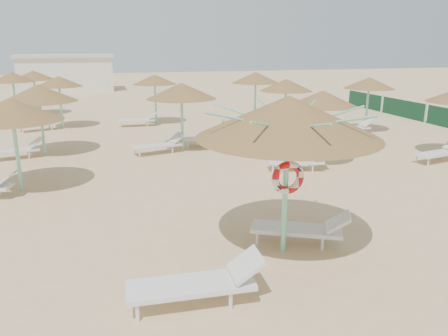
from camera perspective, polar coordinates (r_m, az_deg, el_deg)
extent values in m
plane|color=#D8B883|center=(9.48, 5.13, -10.34)|extent=(120.00, 120.00, 0.00)
cylinder|color=#7FDDBA|center=(8.87, 8.02, -2.81)|extent=(0.11, 0.11, 2.71)
cone|color=olive|center=(8.52, 8.40, 6.64)|extent=(3.61, 3.61, 0.81)
cylinder|color=#7FDDBA|center=(8.57, 8.32, 4.85)|extent=(0.20, 0.20, 0.12)
cylinder|color=#7FDDBA|center=(8.89, 13.33, 6.51)|extent=(1.63, 0.04, 0.41)
cylinder|color=#7FDDBA|center=(9.30, 10.27, 7.08)|extent=(1.19, 1.19, 0.41)
cylinder|color=#7FDDBA|center=(9.28, 6.32, 7.22)|extent=(0.04, 1.63, 0.41)
cylinder|color=#7FDDBA|center=(8.86, 3.34, 6.87)|extent=(1.19, 1.19, 0.41)
cylinder|color=#7FDDBA|center=(8.23, 3.05, 6.18)|extent=(1.63, 0.04, 0.41)
cylinder|color=#7FDDBA|center=(7.77, 6.14, 5.53)|extent=(1.19, 1.19, 0.41)
cylinder|color=#7FDDBA|center=(7.79, 10.85, 5.36)|extent=(0.04, 1.63, 0.41)
cylinder|color=#7FDDBA|center=(8.27, 13.78, 5.80)|extent=(1.19, 1.19, 0.41)
torus|color=red|center=(8.70, 8.35, -1.25)|extent=(0.68, 0.15, 0.68)
cylinder|color=silver|center=(7.27, -11.24, -18.07)|extent=(0.07, 0.07, 0.31)
cylinder|color=silver|center=(7.74, -11.39, -15.80)|extent=(0.07, 0.07, 0.31)
cylinder|color=silver|center=(7.42, 0.88, -16.94)|extent=(0.07, 0.07, 0.31)
cylinder|color=silver|center=(7.88, -0.11, -14.81)|extent=(0.07, 0.07, 0.31)
cube|color=silver|center=(7.45, -4.35, -15.05)|extent=(2.13, 0.78, 0.09)
cube|color=silver|center=(7.49, 2.90, -12.50)|extent=(0.57, 0.69, 0.40)
cylinder|color=silver|center=(9.53, 4.35, -9.22)|extent=(0.06, 0.06, 0.28)
cylinder|color=silver|center=(9.99, 4.68, -7.99)|extent=(0.06, 0.06, 0.28)
cylinder|color=silver|center=(9.50, 12.72, -9.68)|extent=(0.06, 0.06, 0.28)
cylinder|color=silver|center=(9.96, 12.65, -8.43)|extent=(0.06, 0.06, 0.28)
cube|color=silver|center=(9.64, 9.40, -7.89)|extent=(2.01, 1.42, 0.08)
cube|color=silver|center=(9.58, 14.67, -6.79)|extent=(0.71, 0.77, 0.37)
cylinder|color=#7FDDBA|center=(13.98, -25.41, 1.83)|extent=(0.11, 0.11, 2.30)
cone|color=olive|center=(13.76, -26.02, 6.85)|extent=(2.80, 2.80, 0.63)
cylinder|color=#7FDDBA|center=(13.79, -25.90, 5.86)|extent=(0.20, 0.20, 0.12)
cylinder|color=silver|center=(14.07, -27.13, -2.59)|extent=(0.06, 0.06, 0.28)
cube|color=silver|center=(13.61, -26.62, -1.25)|extent=(0.60, 0.69, 0.36)
cylinder|color=#7FDDBA|center=(18.23, -22.68, 5.11)|extent=(0.11, 0.11, 2.30)
cone|color=olive|center=(18.06, -23.10, 8.99)|extent=(2.84, 2.84, 0.64)
cylinder|color=#7FDDBA|center=(18.09, -23.02, 8.22)|extent=(0.20, 0.20, 0.12)
cylinder|color=silver|center=(17.99, -24.12, 1.52)|extent=(0.06, 0.06, 0.28)
cylinder|color=silver|center=(18.48, -24.26, 1.86)|extent=(0.06, 0.06, 0.28)
cube|color=silver|center=(18.17, -25.97, 2.02)|extent=(1.99, 1.03, 0.08)
cube|color=silver|center=(18.17, -23.40, 3.10)|extent=(0.61, 0.69, 0.36)
cylinder|color=#7FDDBA|center=(23.84, -20.52, 7.61)|extent=(0.11, 0.11, 2.30)
cone|color=olive|center=(23.72, -20.81, 10.55)|extent=(2.33, 2.33, 0.52)
cylinder|color=#7FDDBA|center=(23.74, -20.75, 10.00)|extent=(0.20, 0.20, 0.12)
cylinder|color=silver|center=(23.34, -24.78, 4.47)|extent=(0.06, 0.06, 0.28)
cylinder|color=silver|center=(23.82, -25.00, 4.65)|extent=(0.06, 0.06, 0.28)
cylinder|color=silver|center=(23.60, -21.57, 4.94)|extent=(0.06, 0.06, 0.28)
cylinder|color=silver|center=(24.08, -21.85, 5.11)|extent=(0.06, 0.06, 0.28)
cube|color=silver|center=(23.69, -23.05, 5.27)|extent=(2.00, 1.21, 0.08)
cube|color=silver|center=(23.84, -21.11, 6.11)|extent=(0.66, 0.73, 0.36)
cylinder|color=#7FDDBA|center=(17.75, -5.49, 6.01)|extent=(0.11, 0.11, 2.30)
cone|color=olive|center=(17.58, -5.60, 10.01)|extent=(2.78, 2.78, 0.63)
cylinder|color=#7FDDBA|center=(17.61, -5.58, 9.22)|extent=(0.20, 0.20, 0.12)
cylinder|color=silver|center=(16.93, -10.96, 1.81)|extent=(0.06, 0.06, 0.28)
cylinder|color=silver|center=(17.39, -11.49, 2.15)|extent=(0.06, 0.06, 0.28)
cylinder|color=silver|center=(17.38, -6.75, 2.36)|extent=(0.06, 0.06, 0.28)
cylinder|color=silver|center=(17.83, -7.37, 2.68)|extent=(0.06, 0.06, 0.28)
cube|color=silver|center=(17.37, -8.76, 2.88)|extent=(1.99, 1.06, 0.08)
cube|color=silver|center=(17.63, -6.21, 3.97)|extent=(0.61, 0.70, 0.36)
cylinder|color=silver|center=(18.24, -4.73, 3.06)|extent=(0.06, 0.06, 0.28)
cylinder|color=silver|center=(18.73, -4.65, 3.40)|extent=(0.06, 0.06, 0.28)
cylinder|color=silver|center=(18.21, -0.48, 3.10)|extent=(0.06, 0.06, 0.28)
cylinder|color=silver|center=(18.70, -0.51, 3.43)|extent=(0.06, 0.06, 0.28)
cube|color=silver|center=(18.42, -2.21, 3.80)|extent=(1.99, 1.06, 0.08)
cube|color=silver|center=(18.38, 0.44, 4.55)|extent=(0.61, 0.70, 0.36)
cylinder|color=#7FDDBA|center=(23.85, -8.92, 8.42)|extent=(0.11, 0.11, 2.30)
cone|color=olive|center=(23.73, -9.05, 11.36)|extent=(2.30, 2.30, 0.52)
cylinder|color=#7FDDBA|center=(23.75, -9.03, 10.82)|extent=(0.20, 0.20, 0.12)
cylinder|color=silver|center=(23.26, -13.33, 5.48)|extent=(0.06, 0.06, 0.28)
cylinder|color=silver|center=(23.75, -13.33, 5.69)|extent=(0.06, 0.06, 0.28)
cylinder|color=silver|center=(23.28, -10.00, 5.68)|extent=(0.06, 0.06, 0.28)
cylinder|color=silver|center=(23.77, -10.06, 5.88)|extent=(0.06, 0.06, 0.28)
cube|color=silver|center=(23.48, -11.40, 6.14)|extent=(1.93, 0.72, 0.08)
cube|color=silver|center=(23.47, -9.34, 6.83)|extent=(0.51, 0.62, 0.36)
cylinder|color=#7FDDBA|center=(15.73, 12.49, 4.43)|extent=(0.11, 0.11, 2.30)
cone|color=olive|center=(15.54, 12.76, 8.87)|extent=(2.36, 2.36, 0.53)
cylinder|color=#7FDDBA|center=(15.57, 12.71, 8.03)|extent=(0.20, 0.20, 0.12)
cylinder|color=silver|center=(14.77, 6.39, -0.07)|extent=(0.06, 0.06, 0.28)
cylinder|color=silver|center=(15.25, 6.15, 0.45)|extent=(0.06, 0.06, 0.28)
cylinder|color=silver|center=(15.01, 11.51, -0.04)|extent=(0.06, 0.06, 0.28)
cylinder|color=silver|center=(15.48, 11.12, 0.47)|extent=(0.06, 0.06, 0.28)
cube|color=silver|center=(15.09, 9.31, 0.87)|extent=(1.99, 1.07, 0.08)
cube|color=silver|center=(15.20, 12.50, 1.75)|extent=(0.62, 0.70, 0.36)
cylinder|color=#7FDDBA|center=(20.51, 7.99, 7.26)|extent=(0.11, 0.11, 2.30)
cone|color=olive|center=(20.36, 8.12, 10.69)|extent=(2.40, 2.40, 0.54)
cylinder|color=#7FDDBA|center=(20.39, 8.09, 10.04)|extent=(0.20, 0.20, 0.12)
cylinder|color=silver|center=(19.56, 3.20, 3.97)|extent=(0.06, 0.06, 0.28)
cylinder|color=silver|center=(20.05, 3.04, 4.26)|extent=(0.06, 0.06, 0.28)
cylinder|color=silver|center=(19.76, 7.10, 3.99)|extent=(0.06, 0.06, 0.28)
cylinder|color=silver|center=(20.24, 6.85, 4.29)|extent=(0.06, 0.06, 0.28)
cube|color=silver|center=(19.88, 5.43, 4.64)|extent=(1.99, 1.01, 0.08)
cube|color=silver|center=(19.98, 7.87, 5.32)|extent=(0.60, 0.69, 0.36)
cylinder|color=#7FDDBA|center=(24.81, 4.09, 8.86)|extent=(0.11, 0.11, 2.30)
cone|color=olive|center=(24.68, 4.15, 11.71)|extent=(2.66, 2.66, 0.60)
cylinder|color=#7FDDBA|center=(24.70, 4.14, 11.16)|extent=(0.20, 0.20, 0.12)
cylinder|color=silver|center=(23.92, 0.03, 6.19)|extent=(0.06, 0.06, 0.28)
cylinder|color=silver|center=(24.41, -0.04, 6.39)|extent=(0.06, 0.06, 0.28)
cylinder|color=silver|center=(24.04, 3.27, 6.21)|extent=(0.06, 0.06, 0.28)
cylinder|color=silver|center=(24.53, 3.13, 6.41)|extent=(0.06, 0.06, 0.28)
cube|color=silver|center=(24.20, 1.90, 6.73)|extent=(1.99, 1.00, 0.08)
cube|color=silver|center=(24.26, 3.92, 7.29)|extent=(0.60, 0.69, 0.36)
cylinder|color=silver|center=(17.06, 25.12, 0.68)|extent=(0.06, 0.06, 0.28)
cylinder|color=silver|center=(17.35, 23.84, 1.07)|extent=(0.06, 0.06, 0.28)
cylinder|color=silver|center=(18.41, 26.51, 1.53)|extent=(0.06, 0.06, 0.28)
cube|color=silver|center=(17.79, 26.15, 1.73)|extent=(1.99, 0.99, 0.08)
cylinder|color=#7FDDBA|center=(22.49, 18.16, 7.38)|extent=(0.11, 0.11, 2.30)
cone|color=olive|center=(22.36, 18.44, 10.50)|extent=(2.39, 2.39, 0.54)
cylinder|color=#7FDDBA|center=(22.37, 18.38, 9.91)|extent=(0.20, 0.20, 0.12)
cylinder|color=silver|center=(21.11, 14.57, 4.37)|extent=(0.06, 0.06, 0.28)
cylinder|color=silver|center=(21.54, 13.91, 4.63)|extent=(0.06, 0.06, 0.28)
cylinder|color=silver|center=(21.81, 17.66, 4.49)|extent=(0.06, 0.06, 0.28)
cylinder|color=silver|center=(22.23, 16.96, 4.75)|extent=(0.06, 0.06, 0.28)
cube|color=silver|center=(21.70, 16.11, 5.04)|extent=(1.90, 0.62, 0.08)
cube|color=silver|center=(22.11, 18.05, 5.71)|extent=(0.49, 0.60, 0.36)
cylinder|color=#7FDDBA|center=(29.00, -23.38, 8.63)|extent=(0.11, 0.11, 2.30)
cone|color=olive|center=(28.90, -23.65, 11.05)|extent=(2.47, 2.47, 0.56)
cylinder|color=#7FDDBA|center=(28.92, -23.60, 10.59)|extent=(0.20, 0.20, 0.12)
cylinder|color=silver|center=(28.65, -27.00, 6.08)|extent=(0.06, 0.06, 0.28)
cylinder|color=silver|center=(29.14, -27.01, 6.22)|extent=(0.06, 0.06, 0.28)
cylinder|color=silver|center=(28.67, -24.30, 6.41)|extent=(0.06, 0.06, 0.28)
cylinder|color=silver|center=(29.17, -24.36, 6.54)|extent=(0.06, 0.06, 0.28)
cube|color=silver|center=(28.88, -25.46, 6.70)|extent=(1.98, 0.98, 0.08)
cube|color=silver|center=(28.88, -23.83, 7.37)|extent=(0.59, 0.68, 0.36)
cylinder|color=#7FDDBA|center=(27.85, -25.64, 8.12)|extent=(0.11, 0.11, 2.30)
cone|color=olive|center=(27.74, -25.94, 10.64)|extent=(2.43, 2.43, 0.55)
cylinder|color=#7FDDBA|center=(27.76, -25.88, 10.16)|extent=(0.20, 0.20, 0.12)
cylinder|color=silver|center=(27.41, -26.78, 5.74)|extent=(0.06, 0.06, 0.28)
cylinder|color=silver|center=(27.89, -26.53, 5.92)|extent=(0.06, 0.06, 0.28)
cube|color=silver|center=(27.52, -26.16, 6.74)|extent=(0.52, 0.63, 0.36)
cube|color=silver|center=(43.11, -19.81, 11.44)|extent=(8.00, 4.00, 3.00)
cube|color=beige|center=(43.04, -20.02, 13.59)|extent=(8.40, 4.40, 0.25)
cube|color=#1B5334|center=(28.03, 22.34, 7.19)|extent=(0.08, 3.80, 1.00)
cylinder|color=#7FDDBA|center=(26.57, 24.83, 6.60)|extent=(0.08, 0.08, 1.10)
cube|color=#1B5334|center=(31.26, 17.89, 8.40)|extent=(0.08, 3.80, 1.00)
cylinder|color=#7FDDBA|center=(29.70, 19.90, 7.96)|extent=(0.08, 0.08, 1.10)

